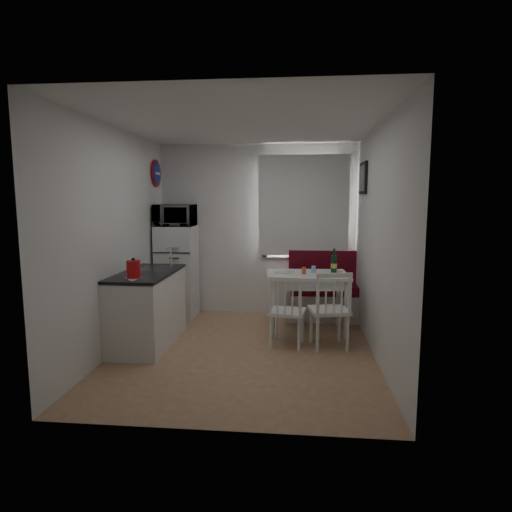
% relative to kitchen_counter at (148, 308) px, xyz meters
% --- Properties ---
extents(floor, '(3.00, 3.50, 0.02)m').
position_rel_kitchen_counter_xyz_m(floor, '(1.20, -0.16, -0.46)').
color(floor, '#9F7754').
rests_on(floor, ground).
extents(ceiling, '(3.00, 3.50, 0.02)m').
position_rel_kitchen_counter_xyz_m(ceiling, '(1.20, -0.16, 2.14)').
color(ceiling, white).
rests_on(ceiling, wall_back).
extents(wall_back, '(3.00, 0.02, 2.60)m').
position_rel_kitchen_counter_xyz_m(wall_back, '(1.20, 1.59, 0.84)').
color(wall_back, white).
rests_on(wall_back, floor).
extents(wall_front, '(3.00, 0.02, 2.60)m').
position_rel_kitchen_counter_xyz_m(wall_front, '(1.20, -1.91, 0.84)').
color(wall_front, white).
rests_on(wall_front, floor).
extents(wall_left, '(0.02, 3.50, 2.60)m').
position_rel_kitchen_counter_xyz_m(wall_left, '(-0.30, -0.16, 0.84)').
color(wall_left, white).
rests_on(wall_left, floor).
extents(wall_right, '(0.02, 3.50, 2.60)m').
position_rel_kitchen_counter_xyz_m(wall_right, '(2.70, -0.16, 0.84)').
color(wall_right, white).
rests_on(wall_right, floor).
extents(window, '(1.22, 0.06, 1.47)m').
position_rel_kitchen_counter_xyz_m(window, '(1.90, 1.56, 1.17)').
color(window, white).
rests_on(window, wall_back).
extents(curtain, '(1.35, 0.02, 1.50)m').
position_rel_kitchen_counter_xyz_m(curtain, '(1.90, 1.49, 1.22)').
color(curtain, white).
rests_on(curtain, wall_back).
extents(kitchen_counter, '(0.62, 1.32, 1.16)m').
position_rel_kitchen_counter_xyz_m(kitchen_counter, '(0.00, 0.00, 0.00)').
color(kitchen_counter, white).
rests_on(kitchen_counter, floor).
extents(wall_sign, '(0.03, 0.40, 0.40)m').
position_rel_kitchen_counter_xyz_m(wall_sign, '(-0.27, 1.29, 1.69)').
color(wall_sign, '#192397').
rests_on(wall_sign, wall_left).
extents(picture_frame, '(0.04, 0.52, 0.42)m').
position_rel_kitchen_counter_xyz_m(picture_frame, '(2.67, 0.94, 1.59)').
color(picture_frame, black).
rests_on(picture_frame, wall_right).
extents(bench, '(1.40, 0.54, 1.00)m').
position_rel_kitchen_counter_xyz_m(bench, '(2.36, 1.36, -0.12)').
color(bench, white).
rests_on(bench, floor).
extents(dining_table, '(1.11, 0.82, 0.80)m').
position_rel_kitchen_counter_xyz_m(dining_table, '(1.96, 0.66, 0.25)').
color(dining_table, white).
rests_on(dining_table, floor).
extents(chair_left, '(0.47, 0.45, 0.47)m').
position_rel_kitchen_counter_xyz_m(chair_left, '(1.71, 0.00, 0.09)').
color(chair_left, white).
rests_on(chair_left, floor).
extents(chair_right, '(0.51, 0.50, 0.50)m').
position_rel_kitchen_counter_xyz_m(chair_right, '(2.21, -0.00, 0.12)').
color(chair_right, white).
rests_on(chair_right, floor).
extents(fridge, '(0.55, 0.55, 1.38)m').
position_rel_kitchen_counter_xyz_m(fridge, '(0.02, 1.24, 0.23)').
color(fridge, white).
rests_on(fridge, floor).
extents(microwave, '(0.58, 0.39, 0.32)m').
position_rel_kitchen_counter_xyz_m(microwave, '(0.02, 1.19, 1.08)').
color(microwave, white).
rests_on(microwave, fridge).
extents(kettle, '(0.18, 0.18, 0.24)m').
position_rel_kitchen_counter_xyz_m(kettle, '(0.05, -0.54, 0.56)').
color(kettle, red).
rests_on(kettle, kitchen_counter).
extents(wine_bottle, '(0.08, 0.08, 0.32)m').
position_rel_kitchen_counter_xyz_m(wine_bottle, '(2.31, 0.76, 0.50)').
color(wine_bottle, '#123921').
rests_on(wine_bottle, dining_table).
extents(drinking_glass_orange, '(0.05, 0.05, 0.09)m').
position_rel_kitchen_counter_xyz_m(drinking_glass_orange, '(1.91, 0.61, 0.39)').
color(drinking_glass_orange, '#D45023').
rests_on(drinking_glass_orange, dining_table).
extents(drinking_glass_blue, '(0.06, 0.06, 0.10)m').
position_rel_kitchen_counter_xyz_m(drinking_glass_blue, '(2.04, 0.71, 0.39)').
color(drinking_glass_blue, '#92C4F8').
rests_on(drinking_glass_blue, dining_table).
extents(plate, '(0.26, 0.26, 0.02)m').
position_rel_kitchen_counter_xyz_m(plate, '(1.66, 0.68, 0.35)').
color(plate, white).
rests_on(plate, dining_table).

